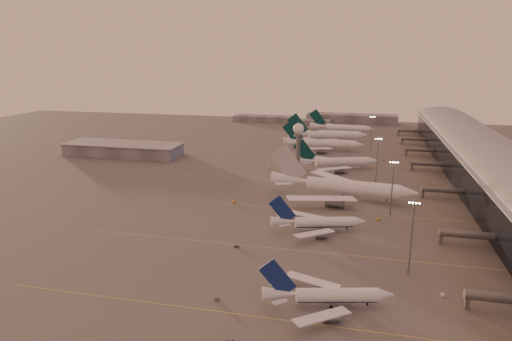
# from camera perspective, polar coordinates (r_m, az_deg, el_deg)

# --- Properties ---
(ground) EXTENTS (700.00, 700.00, 0.00)m
(ground) POSITION_cam_1_polar(r_m,az_deg,el_deg) (162.62, -2.67, -10.66)
(ground) COLOR #545252
(ground) RESTS_ON ground
(taxiway_markings) EXTENTS (180.00, 185.25, 0.02)m
(taxiway_markings) POSITION_cam_1_polar(r_m,az_deg,el_deg) (209.48, 9.53, -4.98)
(taxiway_markings) COLOR gold
(taxiway_markings) RESTS_ON ground
(terminal) EXTENTS (57.00, 362.00, 23.04)m
(terminal) POSITION_cam_1_polar(r_m,az_deg,el_deg) (266.86, 27.37, 0.15)
(terminal) COLOR black
(terminal) RESTS_ON ground
(hangar) EXTENTS (82.00, 27.00, 8.50)m
(hangar) POSITION_cam_1_polar(r_m,az_deg,el_deg) (330.57, -16.24, 2.59)
(hangar) COLOR slate
(hangar) RESTS_ON ground
(radar_tower) EXTENTS (6.40, 6.40, 31.10)m
(radar_tower) POSITION_cam_1_polar(r_m,az_deg,el_deg) (268.27, 5.32, 4.08)
(radar_tower) COLOR #5B5E63
(radar_tower) RESTS_ON ground
(mast_a) EXTENTS (3.60, 0.56, 25.00)m
(mast_a) POSITION_cam_1_polar(r_m,az_deg,el_deg) (152.87, 18.87, -7.55)
(mast_a) COLOR #5B5E63
(mast_a) RESTS_ON ground
(mast_b) EXTENTS (3.60, 0.56, 25.00)m
(mast_b) POSITION_cam_1_polar(r_m,az_deg,el_deg) (204.61, 16.67, -1.83)
(mast_b) COLOR #5B5E63
(mast_b) RESTS_ON ground
(mast_c) EXTENTS (3.60, 0.56, 25.00)m
(mast_c) POSITION_cam_1_polar(r_m,az_deg,el_deg) (257.66, 14.92, 1.58)
(mast_c) COLOR #5B5E63
(mast_c) RESTS_ON ground
(mast_d) EXTENTS (3.60, 0.56, 25.00)m
(mast_d) POSITION_cam_1_polar(r_m,az_deg,el_deg) (346.02, 14.26, 4.82)
(mast_d) COLOR #5B5E63
(mast_d) RESTS_ON ground
(distant_horizon) EXTENTS (165.00, 37.50, 9.00)m
(distant_horizon) POSITION_cam_1_polar(r_m,az_deg,el_deg) (472.70, 8.48, 6.38)
(distant_horizon) COLOR slate
(distant_horizon) RESTS_ON ground
(narrowbody_near) EXTENTS (37.16, 29.31, 14.75)m
(narrowbody_near) POSITION_cam_1_polar(r_m,az_deg,el_deg) (133.39, 8.94, -15.39)
(narrowbody_near) COLOR white
(narrowbody_near) RESTS_ON ground
(narrowbody_mid) EXTENTS (38.13, 30.03, 15.21)m
(narrowbody_mid) POSITION_cam_1_polar(r_m,az_deg,el_deg) (184.49, 7.79, -6.61)
(narrowbody_mid) COLOR white
(narrowbody_mid) RESTS_ON ground
(widebody_white) EXTENTS (72.09, 57.42, 25.42)m
(widebody_white) POSITION_cam_1_polar(r_m,az_deg,el_deg) (225.86, 10.72, -2.42)
(widebody_white) COLOR white
(widebody_white) RESTS_ON ground
(greentail_a) EXTENTS (51.12, 40.67, 19.13)m
(greentail_a) POSITION_cam_1_polar(r_m,az_deg,el_deg) (283.41, 10.00, 0.85)
(greentail_a) COLOR white
(greentail_a) RESTS_ON ground
(greentail_b) EXTENTS (59.01, 47.63, 21.43)m
(greentail_b) POSITION_cam_1_polar(r_m,az_deg,el_deg) (336.80, 8.39, 3.14)
(greentail_b) COLOR white
(greentail_b) RESTS_ON ground
(greentail_c) EXTENTS (63.30, 50.59, 23.29)m
(greentail_c) POSITION_cam_1_polar(r_m,az_deg,el_deg) (369.11, 8.98, 4.15)
(greentail_c) COLOR white
(greentail_c) RESTS_ON ground
(greentail_d) EXTENTS (57.42, 46.20, 20.86)m
(greentail_d) POSITION_cam_1_polar(r_m,az_deg,el_deg) (412.27, 10.64, 5.09)
(greentail_d) COLOR white
(greentail_d) RESTS_ON ground
(gsv_truck_a) EXTENTS (6.14, 5.03, 2.40)m
(gsv_truck_a) POSITION_cam_1_polar(r_m,az_deg,el_deg) (136.31, -4.80, -15.41)
(gsv_truck_a) COLOR #585B5D
(gsv_truck_a) RESTS_ON ground
(gsv_tug_near) EXTENTS (3.11, 3.62, 0.89)m
(gsv_tug_near) POSITION_cam_1_polar(r_m,az_deg,el_deg) (119.61, -3.25, -20.52)
(gsv_tug_near) COLOR #585B5D
(gsv_tug_near) RESTS_ON ground
(gsv_catering_a) EXTENTS (4.49, 2.26, 3.62)m
(gsv_catering_a) POSITION_cam_1_polar(r_m,az_deg,el_deg) (147.82, 22.40, -13.76)
(gsv_catering_a) COLOR silver
(gsv_catering_a) RESTS_ON ground
(gsv_tug_mid) EXTENTS (3.51, 3.07, 0.86)m
(gsv_tug_mid) POSITION_cam_1_polar(r_m,az_deg,el_deg) (169.28, -2.45, -9.44)
(gsv_tug_mid) COLOR #585B5D
(gsv_tug_mid) RESTS_ON ground
(gsv_truck_b) EXTENTS (5.74, 3.49, 2.18)m
(gsv_truck_b) POSITION_cam_1_polar(r_m,az_deg,el_deg) (201.46, 15.19, -5.76)
(gsv_truck_b) COLOR gold
(gsv_truck_b) RESTS_ON ground
(gsv_truck_c) EXTENTS (6.63, 4.61, 2.53)m
(gsv_truck_c) POSITION_cam_1_polar(r_m,az_deg,el_deg) (216.27, -2.65, -3.80)
(gsv_truck_c) COLOR gold
(gsv_truck_c) RESTS_ON ground
(gsv_catering_b) EXTENTS (5.24, 3.46, 3.96)m
(gsv_catering_b) POSITION_cam_1_polar(r_m,az_deg,el_deg) (229.65, 16.86, -3.15)
(gsv_catering_b) COLOR silver
(gsv_catering_b) RESTS_ON ground
(gsv_tug_far) EXTENTS (4.38, 4.31, 1.10)m
(gsv_tug_far) POSITION_cam_1_polar(r_m,az_deg,el_deg) (250.51, 4.49, -1.44)
(gsv_tug_far) COLOR silver
(gsv_tug_far) RESTS_ON ground
(gsv_truck_d) EXTENTS (2.78, 6.20, 2.42)m
(gsv_truck_d) POSITION_cam_1_polar(r_m,az_deg,el_deg) (282.59, 1.50, 0.58)
(gsv_truck_d) COLOR silver
(gsv_truck_d) RESTS_ON ground
(gsv_tug_hangar) EXTENTS (3.45, 2.56, 0.88)m
(gsv_tug_hangar) POSITION_cam_1_polar(r_m,az_deg,el_deg) (314.29, 15.71, 1.31)
(gsv_tug_hangar) COLOR gold
(gsv_tug_hangar) RESTS_ON ground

